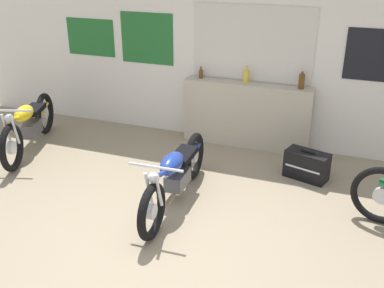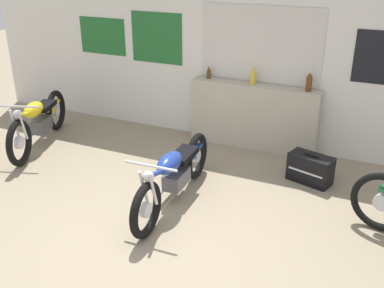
{
  "view_description": "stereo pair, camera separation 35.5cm",
  "coord_description": "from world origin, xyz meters",
  "px_view_note": "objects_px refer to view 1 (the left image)",
  "views": [
    {
      "loc": [
        1.75,
        -3.64,
        3.02
      ],
      "look_at": [
        -0.08,
        1.25,
        0.7
      ],
      "focal_mm": 42.0,
      "sensor_mm": 36.0,
      "label": 1
    },
    {
      "loc": [
        2.08,
        -3.5,
        3.02
      ],
      "look_at": [
        -0.08,
        1.25,
        0.7
      ],
      "focal_mm": 42.0,
      "sensor_mm": 36.0,
      "label": 2
    }
  ],
  "objects_px": {
    "motorcycle_yellow": "(29,125)",
    "hard_case_black": "(307,165)",
    "bottle_center": "(302,80)",
    "bottle_left_center": "(246,76)",
    "motorcycle_blue": "(175,175)",
    "bottle_leftmost": "(201,73)"
  },
  "relations": [
    {
      "from": "motorcycle_blue",
      "to": "bottle_left_center",
      "type": "bearing_deg",
      "value": 81.19
    },
    {
      "from": "bottle_center",
      "to": "bottle_left_center",
      "type": "bearing_deg",
      "value": 179.41
    },
    {
      "from": "bottle_leftmost",
      "to": "bottle_left_center",
      "type": "relative_size",
      "value": 0.69
    },
    {
      "from": "bottle_leftmost",
      "to": "bottle_center",
      "type": "distance_m",
      "value": 1.61
    },
    {
      "from": "bottle_left_center",
      "to": "hard_case_black",
      "type": "relative_size",
      "value": 0.41
    },
    {
      "from": "motorcycle_blue",
      "to": "motorcycle_yellow",
      "type": "relative_size",
      "value": 1.05
    },
    {
      "from": "motorcycle_blue",
      "to": "hard_case_black",
      "type": "bearing_deg",
      "value": 41.03
    },
    {
      "from": "bottle_leftmost",
      "to": "motorcycle_blue",
      "type": "xyz_separation_m",
      "value": [
        0.42,
        -2.13,
        -0.72
      ]
    },
    {
      "from": "bottle_left_center",
      "to": "bottle_leftmost",
      "type": "bearing_deg",
      "value": 178.38
    },
    {
      "from": "bottle_left_center",
      "to": "motorcycle_blue",
      "type": "relative_size",
      "value": 0.12
    },
    {
      "from": "bottle_left_center",
      "to": "hard_case_black",
      "type": "distance_m",
      "value": 1.71
    },
    {
      "from": "motorcycle_yellow",
      "to": "bottle_left_center",
      "type": "bearing_deg",
      "value": 23.96
    },
    {
      "from": "motorcycle_yellow",
      "to": "hard_case_black",
      "type": "relative_size",
      "value": 3.17
    },
    {
      "from": "motorcycle_blue",
      "to": "motorcycle_yellow",
      "type": "xyz_separation_m",
      "value": [
        -2.8,
        0.72,
        0.02
      ]
    },
    {
      "from": "bottle_leftmost",
      "to": "motorcycle_blue",
      "type": "bearing_deg",
      "value": -78.75
    },
    {
      "from": "motorcycle_yellow",
      "to": "hard_case_black",
      "type": "bearing_deg",
      "value": 7.39
    },
    {
      "from": "bottle_left_center",
      "to": "motorcycle_yellow",
      "type": "xyz_separation_m",
      "value": [
        -3.13,
        -1.39,
        -0.74
      ]
    },
    {
      "from": "bottle_left_center",
      "to": "motorcycle_blue",
      "type": "height_order",
      "value": "bottle_left_center"
    },
    {
      "from": "bottle_leftmost",
      "to": "bottle_center",
      "type": "xyz_separation_m",
      "value": [
        1.61,
        -0.03,
        0.05
      ]
    },
    {
      "from": "bottle_center",
      "to": "hard_case_black",
      "type": "height_order",
      "value": "bottle_center"
    },
    {
      "from": "bottle_center",
      "to": "motorcycle_blue",
      "type": "bearing_deg",
      "value": -119.36
    },
    {
      "from": "bottle_leftmost",
      "to": "bottle_left_center",
      "type": "distance_m",
      "value": 0.75
    }
  ]
}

